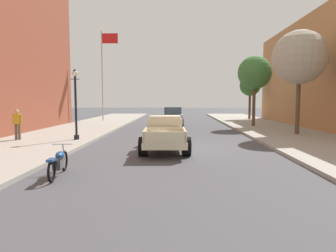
{
  "coord_description": "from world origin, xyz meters",
  "views": [
    {
      "loc": [
        0.07,
        -14.73,
        2.35
      ],
      "look_at": [
        -0.4,
        0.69,
        1.0
      ],
      "focal_mm": 32.74,
      "sensor_mm": 36.0,
      "label": 1
    }
  ],
  "objects_px": {
    "hotrod_truck_cream": "(165,134)",
    "street_tree_second": "(255,73)",
    "motorcycle_parked": "(58,162)",
    "street_tree_third": "(250,86)",
    "flagpole": "(104,66)",
    "street_lamp_near": "(76,99)",
    "pedestrian_sidewalk_left": "(17,123)",
    "car_background_silver": "(173,117)",
    "street_tree_nearest": "(300,58)"
  },
  "relations": [
    {
      "from": "street_lamp_near",
      "to": "street_tree_second",
      "type": "distance_m",
      "value": 15.05
    },
    {
      "from": "street_tree_third",
      "to": "car_background_silver",
      "type": "bearing_deg",
      "value": -142.84
    },
    {
      "from": "hotrod_truck_cream",
      "to": "pedestrian_sidewalk_left",
      "type": "height_order",
      "value": "pedestrian_sidewalk_left"
    },
    {
      "from": "pedestrian_sidewalk_left",
      "to": "street_lamp_near",
      "type": "relative_size",
      "value": 0.43
    },
    {
      "from": "street_lamp_near",
      "to": "street_tree_second",
      "type": "bearing_deg",
      "value": 37.18
    },
    {
      "from": "hotrod_truck_cream",
      "to": "motorcycle_parked",
      "type": "distance_m",
      "value": 5.93
    },
    {
      "from": "motorcycle_parked",
      "to": "flagpole",
      "type": "bearing_deg",
      "value": 99.77
    },
    {
      "from": "hotrod_truck_cream",
      "to": "street_tree_second",
      "type": "relative_size",
      "value": 0.87
    },
    {
      "from": "street_lamp_near",
      "to": "street_tree_second",
      "type": "xyz_separation_m",
      "value": [
        11.87,
        9.01,
        2.11
      ]
    },
    {
      "from": "motorcycle_parked",
      "to": "flagpole",
      "type": "height_order",
      "value": "flagpole"
    },
    {
      "from": "street_lamp_near",
      "to": "street_tree_nearest",
      "type": "distance_m",
      "value": 13.74
    },
    {
      "from": "street_tree_second",
      "to": "street_tree_third",
      "type": "bearing_deg",
      "value": 78.91
    },
    {
      "from": "street_lamp_near",
      "to": "street_tree_third",
      "type": "xyz_separation_m",
      "value": [
        13.61,
        17.85,
        1.45
      ]
    },
    {
      "from": "motorcycle_parked",
      "to": "street_tree_third",
      "type": "bearing_deg",
      "value": 65.22
    },
    {
      "from": "hotrod_truck_cream",
      "to": "car_background_silver",
      "type": "relative_size",
      "value": 1.15
    },
    {
      "from": "car_background_silver",
      "to": "pedestrian_sidewalk_left",
      "type": "relative_size",
      "value": 2.64
    },
    {
      "from": "motorcycle_parked",
      "to": "street_tree_nearest",
      "type": "distance_m",
      "value": 16.03
    },
    {
      "from": "street_lamp_near",
      "to": "street_tree_nearest",
      "type": "xyz_separation_m",
      "value": [
        13.16,
        3.03,
        2.55
      ]
    },
    {
      "from": "street_lamp_near",
      "to": "street_tree_nearest",
      "type": "height_order",
      "value": "street_tree_nearest"
    },
    {
      "from": "motorcycle_parked",
      "to": "street_tree_third",
      "type": "distance_m",
      "value": 28.09
    },
    {
      "from": "car_background_silver",
      "to": "street_tree_third",
      "type": "relative_size",
      "value": 0.89
    },
    {
      "from": "street_tree_nearest",
      "to": "street_tree_second",
      "type": "bearing_deg",
      "value": 102.13
    },
    {
      "from": "hotrod_truck_cream",
      "to": "motorcycle_parked",
      "type": "relative_size",
      "value": 2.36
    },
    {
      "from": "hotrod_truck_cream",
      "to": "motorcycle_parked",
      "type": "height_order",
      "value": "hotrod_truck_cream"
    },
    {
      "from": "car_background_silver",
      "to": "street_tree_nearest",
      "type": "xyz_separation_m",
      "value": [
        8.04,
        -8.39,
        4.17
      ]
    },
    {
      "from": "street_tree_second",
      "to": "car_background_silver",
      "type": "bearing_deg",
      "value": 160.34
    },
    {
      "from": "motorcycle_parked",
      "to": "flagpole",
      "type": "relative_size",
      "value": 0.23
    },
    {
      "from": "pedestrian_sidewalk_left",
      "to": "street_tree_second",
      "type": "distance_m",
      "value": 17.97
    },
    {
      "from": "motorcycle_parked",
      "to": "pedestrian_sidewalk_left",
      "type": "distance_m",
      "value": 8.86
    },
    {
      "from": "street_lamp_near",
      "to": "street_tree_nearest",
      "type": "bearing_deg",
      "value": 12.99
    },
    {
      "from": "hotrod_truck_cream",
      "to": "street_tree_second",
      "type": "height_order",
      "value": "street_tree_second"
    },
    {
      "from": "car_background_silver",
      "to": "street_tree_nearest",
      "type": "height_order",
      "value": "street_tree_nearest"
    },
    {
      "from": "hotrod_truck_cream",
      "to": "street_lamp_near",
      "type": "distance_m",
      "value": 5.75
    },
    {
      "from": "motorcycle_parked",
      "to": "car_background_silver",
      "type": "xyz_separation_m",
      "value": [
        3.2,
        18.89,
        0.33
      ]
    },
    {
      "from": "street_tree_third",
      "to": "pedestrian_sidewalk_left",
      "type": "bearing_deg",
      "value": -132.83
    },
    {
      "from": "street_tree_third",
      "to": "flagpole",
      "type": "bearing_deg",
      "value": -169.26
    },
    {
      "from": "hotrod_truck_cream",
      "to": "car_background_silver",
      "type": "height_order",
      "value": "car_background_silver"
    },
    {
      "from": "street_lamp_near",
      "to": "street_tree_third",
      "type": "distance_m",
      "value": 22.49
    },
    {
      "from": "street_lamp_near",
      "to": "flagpole",
      "type": "height_order",
      "value": "flagpole"
    },
    {
      "from": "pedestrian_sidewalk_left",
      "to": "street_tree_second",
      "type": "relative_size",
      "value": 0.29
    },
    {
      "from": "street_tree_nearest",
      "to": "street_lamp_near",
      "type": "bearing_deg",
      "value": -167.01
    },
    {
      "from": "pedestrian_sidewalk_left",
      "to": "street_tree_nearest",
      "type": "xyz_separation_m",
      "value": [
        16.31,
        3.27,
        3.85
      ]
    },
    {
      "from": "pedestrian_sidewalk_left",
      "to": "street_lamp_near",
      "type": "distance_m",
      "value": 3.42
    },
    {
      "from": "motorcycle_parked",
      "to": "flagpole",
      "type": "distance_m",
      "value": 23.32
    },
    {
      "from": "hotrod_truck_cream",
      "to": "pedestrian_sidewalk_left",
      "type": "xyz_separation_m",
      "value": [
        -8.13,
        2.16,
        0.33
      ]
    },
    {
      "from": "pedestrian_sidewalk_left",
      "to": "street_tree_second",
      "type": "height_order",
      "value": "street_tree_second"
    },
    {
      "from": "street_lamp_near",
      "to": "street_tree_third",
      "type": "relative_size",
      "value": 0.79
    },
    {
      "from": "street_tree_third",
      "to": "street_lamp_near",
      "type": "bearing_deg",
      "value": -127.31
    },
    {
      "from": "street_tree_second",
      "to": "street_tree_third",
      "type": "xyz_separation_m",
      "value": [
        1.73,
        8.85,
        -0.66
      ]
    },
    {
      "from": "street_tree_nearest",
      "to": "street_tree_second",
      "type": "height_order",
      "value": "street_tree_nearest"
    }
  ]
}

